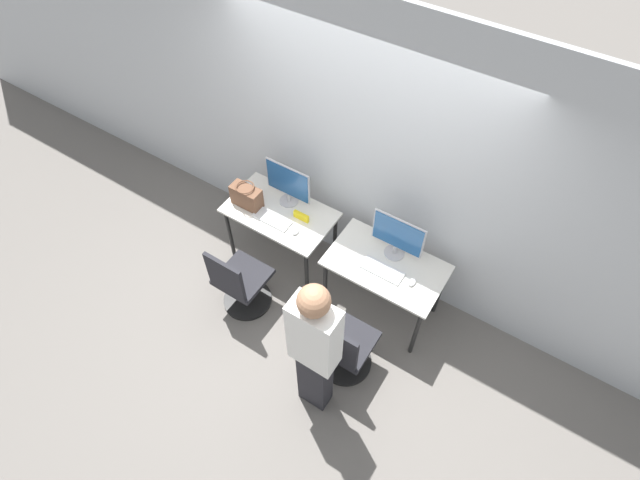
# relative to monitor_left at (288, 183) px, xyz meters

# --- Properties ---
(ground_plane) EXTENTS (20.00, 20.00, 0.00)m
(ground_plane) POSITION_rel_monitor_left_xyz_m (0.58, -0.47, -0.97)
(ground_plane) COLOR slate
(wall_back) EXTENTS (12.00, 0.05, 2.80)m
(wall_back) POSITION_rel_monitor_left_xyz_m (0.58, 0.27, 0.43)
(wall_back) COLOR #B7BCC1
(wall_back) RESTS_ON ground_plane
(desk_left) EXTENTS (1.04, 0.62, 0.73)m
(desk_left) POSITION_rel_monitor_left_xyz_m (0.00, -0.16, -0.33)
(desk_left) COLOR silver
(desk_left) RESTS_ON ground_plane
(monitor_left) EXTENTS (0.48, 0.18, 0.45)m
(monitor_left) POSITION_rel_monitor_left_xyz_m (0.00, 0.00, 0.00)
(monitor_left) COLOR #B2B2B7
(monitor_left) RESTS_ON desk_left
(keyboard_left) EXTENTS (0.38, 0.15, 0.02)m
(keyboard_left) POSITION_rel_monitor_left_xyz_m (0.00, -0.28, -0.23)
(keyboard_left) COLOR silver
(keyboard_left) RESTS_ON desk_left
(mouse_left) EXTENTS (0.06, 0.09, 0.03)m
(mouse_left) POSITION_rel_monitor_left_xyz_m (0.27, -0.29, -0.23)
(mouse_left) COLOR silver
(mouse_left) RESTS_ON desk_left
(office_chair_left) EXTENTS (0.48, 0.48, 0.88)m
(office_chair_left) POSITION_rel_monitor_left_xyz_m (0.01, -0.85, -0.61)
(office_chair_left) COLOR black
(office_chair_left) RESTS_ON ground_plane
(desk_right) EXTENTS (1.04, 0.62, 0.73)m
(desk_right) POSITION_rel_monitor_left_xyz_m (1.15, -0.16, -0.33)
(desk_right) COLOR silver
(desk_right) RESTS_ON ground_plane
(monitor_right) EXTENTS (0.48, 0.18, 0.45)m
(monitor_right) POSITION_rel_monitor_left_xyz_m (1.15, -0.01, 0.00)
(monitor_right) COLOR #B2B2B7
(monitor_right) RESTS_ON desk_right
(keyboard_right) EXTENTS (0.38, 0.15, 0.02)m
(keyboard_right) POSITION_rel_monitor_left_xyz_m (1.15, -0.24, -0.23)
(keyboard_right) COLOR silver
(keyboard_right) RESTS_ON desk_right
(mouse_right) EXTENTS (0.06, 0.09, 0.03)m
(mouse_right) POSITION_rel_monitor_left_xyz_m (1.43, -0.22, -0.23)
(mouse_right) COLOR silver
(mouse_right) RESTS_ON desk_right
(office_chair_right) EXTENTS (0.48, 0.48, 0.88)m
(office_chair_right) POSITION_rel_monitor_left_xyz_m (1.17, -0.89, -0.61)
(office_chair_right) COLOR black
(office_chair_right) RESTS_ON ground_plane
(person_right) EXTENTS (0.36, 0.23, 1.72)m
(person_right) POSITION_rel_monitor_left_xyz_m (1.11, -1.26, -0.03)
(person_right) COLOR #232328
(person_right) RESTS_ON ground_plane
(handbag) EXTENTS (0.30, 0.18, 0.25)m
(handbag) POSITION_rel_monitor_left_xyz_m (-0.31, -0.25, -0.13)
(handbag) COLOR brown
(handbag) RESTS_ON desk_left
(placard_left) EXTENTS (0.16, 0.03, 0.08)m
(placard_left) POSITION_rel_monitor_left_xyz_m (0.23, -0.13, -0.20)
(placard_left) COLOR yellow
(placard_left) RESTS_ON desk_left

